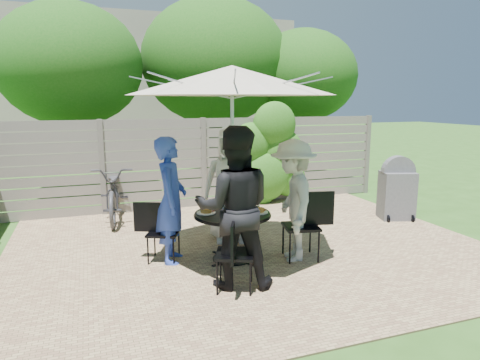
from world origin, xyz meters
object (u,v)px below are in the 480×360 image
object	(u,v)px
person_right	(293,201)
plate_extra	(247,217)
chair_left	(163,244)
bicycle	(115,192)
plate_back	(232,205)
bbq_grill	(397,191)
umbrella	(232,81)
person_left	(171,201)
syrup_jug	(228,206)
plate_left	(206,211)
plate_right	(259,211)
glass_back	(225,204)
coffee_cup	(239,205)
person_front	(234,208)
person_back	(231,185)
chair_right	(302,239)
chair_front	(235,269)
chair_back	(231,223)
patio_table	(233,227)
plate_front	(233,218)
glass_front	(241,213)

from	to	relation	value
person_right	plate_extra	bearing A→B (deg)	-65.22
chair_left	bicycle	world-z (taller)	bicycle
plate_back	bbq_grill	world-z (taller)	bbq_grill
umbrella	person_left	bearing A→B (deg)	162.95
syrup_jug	bbq_grill	distance (m)	3.69
person_right	plate_back	world-z (taller)	person_right
plate_back	plate_left	xyz separation A→B (m)	(-0.45, -0.24, 0.00)
chair_left	plate_right	distance (m)	1.40
plate_left	glass_back	xyz separation A→B (m)	(0.32, 0.17, 0.05)
plate_back	coffee_cup	bearing A→B (deg)	-71.52
person_front	bicycle	world-z (taller)	person_front
person_right	bbq_grill	distance (m)	3.01
person_right	bicycle	xyz separation A→B (m)	(-2.18, 2.96, -0.32)
person_right	plate_back	bearing A→B (deg)	-113.45
umbrella	person_back	size ratio (longest dim) A/B	1.89
bbq_grill	chair_right	bearing A→B (deg)	-137.21
chair_front	plate_right	world-z (taller)	chair_front
chair_back	chair_front	bearing A→B (deg)	-6.25
patio_table	plate_left	world-z (taller)	plate_left
plate_extra	bbq_grill	size ratio (longest dim) A/B	0.20
person_front	person_right	xyz separation A→B (m)	(1.04, 0.55, -0.12)
chair_front	person_right	bearing A→B (deg)	-34.91
syrup_jug	bicycle	size ratio (longest dim) A/B	0.08
plate_extra	syrup_jug	world-z (taller)	syrup_jug
person_back	person_front	xyz separation A→B (m)	(-0.49, -1.59, 0.06)
plate_front	glass_back	world-z (taller)	glass_back
plate_extra	plate_right	bearing A→B (deg)	41.98
plate_front	chair_right	bearing A→B (deg)	3.45
chair_left	chair_right	world-z (taller)	chair_right
person_left	plate_extra	size ratio (longest dim) A/B	7.22
plate_left	bicycle	bearing A→B (deg)	111.78
chair_front	plate_extra	size ratio (longest dim) A/B	3.77
person_back	syrup_jug	world-z (taller)	person_back
chair_back	chair_front	distance (m)	1.93
umbrella	chair_front	size ratio (longest dim) A/B	3.77
chair_left	chair_front	xyz separation A→B (m)	(0.64, -1.21, 0.02)
patio_table	umbrella	xyz separation A→B (m)	(0.00, -0.00, 1.97)
umbrella	person_front	bearing A→B (deg)	-107.05
plate_right	person_left	bearing A→B (deg)	162.95
glass_front	bicycle	world-z (taller)	bicycle
chair_left	patio_table	bearing A→B (deg)	6.27
person_left	glass_back	xyz separation A→B (m)	(0.77, 0.04, -0.11)
person_right	plate_left	bearing A→B (deg)	-90.00
patio_table	plate_back	bearing A→B (deg)	72.95
patio_table	chair_back	bearing A→B (deg)	73.04
chair_right	plate_right	xyz separation A→B (m)	(-0.58, 0.18, 0.42)
umbrella	plate_right	bearing A→B (deg)	-17.05
chair_right	plate_front	size ratio (longest dim) A/B	3.71
chair_back	bicycle	bearing A→B (deg)	-126.27
person_front	plate_right	bearing A→B (deg)	-113.45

